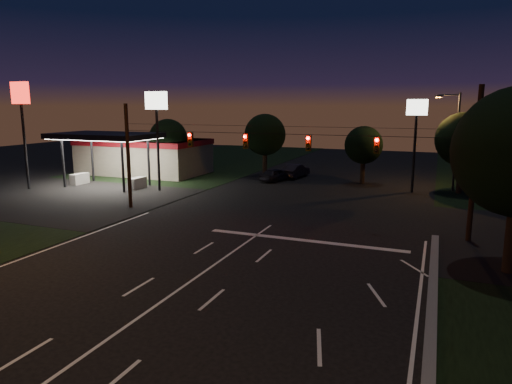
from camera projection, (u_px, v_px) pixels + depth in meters
The scene contains 17 objects.
ground at pixel (146, 312), 17.53m from camera, with size 140.00×140.00×0.00m, color black.
cross_street_left at pixel (62, 198), 39.44m from camera, with size 20.00×16.00×0.02m, color black.
stop_bar at pixel (304, 240), 26.93m from camera, with size 12.00×0.50×0.01m, color silver.
utility_pole_right at pixel (468, 241), 26.83m from camera, with size 0.30×0.30×9.00m, color black.
utility_pole_left at pixel (131, 208), 35.60m from camera, with size 0.28×0.28×8.00m, color black.
signal_span at pixel (276, 141), 30.16m from camera, with size 24.00×0.40×1.56m.
gas_station at pixel (142, 154), 52.80m from camera, with size 14.20×16.10×5.25m.
pole_sign_left_near at pixel (157, 115), 41.42m from camera, with size 2.20×0.30×9.10m.
pole_sign_left_far at pixel (21, 108), 42.04m from camera, with size 2.00×0.30×10.00m.
pole_sign_right at pixel (416, 124), 40.82m from camera, with size 1.80×0.30×8.40m.
street_light_right_far at pixel (454, 135), 41.65m from camera, with size 2.20×0.35×9.00m.
tree_far_a at pixel (169, 138), 50.78m from camera, with size 4.20×4.20×6.42m.
tree_far_b at pixel (265, 135), 50.72m from camera, with size 4.60×4.60×6.98m.
tree_far_c at pixel (364, 145), 45.91m from camera, with size 3.80×3.80×5.86m.
tree_far_d at pixel (463, 140), 40.64m from camera, with size 4.80×4.80×7.30m.
car_oncoming_a at pixel (276, 175), 48.01m from camera, with size 1.64×4.07×1.39m, color black.
car_oncoming_b at pixel (295, 171), 50.51m from camera, with size 1.59×4.55×1.50m, color black.
Camera 1 is at (10.01, -13.63, 7.81)m, focal length 32.00 mm.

